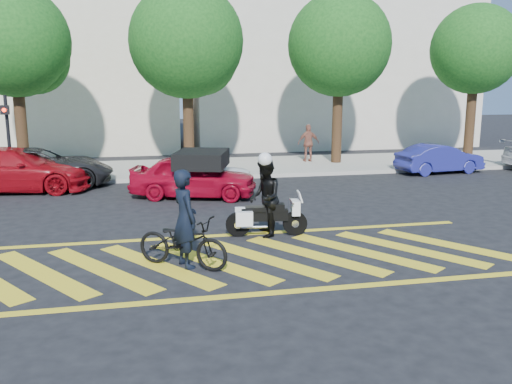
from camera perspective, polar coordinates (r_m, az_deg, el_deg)
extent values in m
plane|color=black|center=(11.38, -1.66, -7.16)|extent=(90.00, 90.00, 0.00)
cube|color=#9E998E|center=(22.97, -7.01, 2.47)|extent=(60.00, 5.00, 0.15)
cube|color=gold|center=(11.39, -21.54, -7.94)|extent=(2.43, 3.21, 0.01)
cube|color=gold|center=(11.25, -15.97, -7.81)|extent=(2.43, 3.21, 0.01)
cube|color=gold|center=(11.22, -10.31, -7.60)|extent=(2.43, 3.21, 0.01)
cube|color=gold|center=(11.29, -4.68, -7.32)|extent=(2.43, 3.21, 0.01)
cube|color=gold|center=(11.47, 0.82, -6.98)|extent=(2.43, 3.21, 0.01)
cube|color=gold|center=(11.75, 6.09, -6.59)|extent=(2.43, 3.21, 0.01)
cube|color=gold|center=(12.12, 11.07, -6.17)|extent=(2.43, 3.21, 0.01)
cube|color=gold|center=(12.58, 15.72, -5.74)|extent=(2.43, 3.21, 0.01)
cube|color=gold|center=(13.12, 20.00, -5.31)|extent=(2.43, 3.21, 0.01)
cube|color=gold|center=(9.63, 0.39, -10.67)|extent=(12.00, 0.20, 0.01)
cube|color=gold|center=(13.17, -3.14, -4.55)|extent=(12.00, 0.20, 0.01)
cube|color=beige|center=(32.22, -23.42, 12.99)|extent=(16.00, 8.00, 10.00)
cube|color=beige|center=(33.49, 7.36, 14.57)|extent=(16.00, 8.00, 11.00)
cylinder|color=black|center=(23.13, -23.49, 6.48)|extent=(0.44, 0.44, 4.00)
sphere|color=#124615|center=(23.13, -24.13, 14.28)|extent=(4.20, 4.20, 4.20)
sphere|color=#124615|center=(23.28, -22.36, 12.83)|extent=(2.73, 2.73, 2.73)
cylinder|color=black|center=(22.75, -7.13, 7.27)|extent=(0.44, 0.44, 4.00)
sphere|color=#124615|center=(22.75, -7.34, 15.49)|extent=(4.60, 4.60, 4.60)
sphere|color=#124615|center=(23.07, -5.83, 13.75)|extent=(2.99, 2.99, 2.99)
cylinder|color=black|center=(24.18, 8.54, 7.47)|extent=(0.44, 0.44, 4.00)
sphere|color=#124615|center=(24.17, 8.77, 15.08)|extent=(4.40, 4.40, 4.40)
sphere|color=#124615|center=(24.63, 9.82, 13.44)|extent=(2.86, 2.86, 2.86)
cylinder|color=black|center=(27.13, 21.63, 7.22)|extent=(0.44, 0.44, 4.00)
sphere|color=#124615|center=(27.12, 22.12, 13.75)|extent=(4.00, 4.00, 4.00)
sphere|color=#124615|center=(27.68, 22.73, 12.40)|extent=(2.60, 2.60, 2.60)
cylinder|color=black|center=(21.02, -24.56, 4.89)|extent=(0.12, 0.12, 3.20)
cube|color=black|center=(20.75, -24.93, 7.84)|extent=(0.28, 0.18, 0.32)
sphere|color=#FF260C|center=(20.65, -24.99, 7.82)|extent=(0.14, 0.14, 0.14)
imported|color=black|center=(10.82, -7.50, -2.79)|extent=(0.67, 0.83, 1.98)
imported|color=black|center=(10.90, -7.74, -5.23)|extent=(2.02, 1.68, 1.04)
cylinder|color=black|center=(12.99, -1.92, -3.44)|extent=(0.60, 0.20, 0.58)
cylinder|color=silver|center=(12.99, -1.92, -3.44)|extent=(0.19, 0.16, 0.18)
cylinder|color=black|center=(13.12, 4.13, -3.31)|extent=(0.60, 0.20, 0.58)
cylinder|color=silver|center=(13.12, 4.13, -3.31)|extent=(0.19, 0.16, 0.18)
cube|color=black|center=(12.98, 0.93, -2.44)|extent=(1.13, 0.37, 0.27)
cube|color=black|center=(12.96, 2.10, -1.66)|extent=(0.43, 0.31, 0.19)
cube|color=black|center=(12.92, -0.05, -1.77)|extent=(0.52, 0.36, 0.11)
cube|color=silver|center=(13.03, 4.15, -1.61)|extent=(0.24, 0.39, 0.35)
cube|color=silver|center=(13.17, -1.36, -2.35)|extent=(0.42, 0.21, 0.34)
cube|color=silver|center=(12.72, -1.24, -2.85)|extent=(0.42, 0.21, 0.34)
imported|color=black|center=(12.88, 0.94, -0.63)|extent=(0.82, 0.99, 1.87)
imported|color=maroon|center=(17.42, -6.60, 1.64)|extent=(4.30, 2.69, 1.36)
imported|color=maroon|center=(20.01, -24.18, 2.16)|extent=(5.33, 2.64, 1.49)
imported|color=black|center=(20.35, -21.97, 2.36)|extent=(5.32, 2.95, 1.41)
imported|color=white|center=(18.91, -5.63, 2.13)|extent=(3.53, 1.68, 1.16)
imported|color=navy|center=(23.26, 18.75, 3.34)|extent=(3.70, 1.68, 1.18)
imported|color=#945643|center=(24.37, 5.55, 5.16)|extent=(0.98, 0.44, 1.66)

